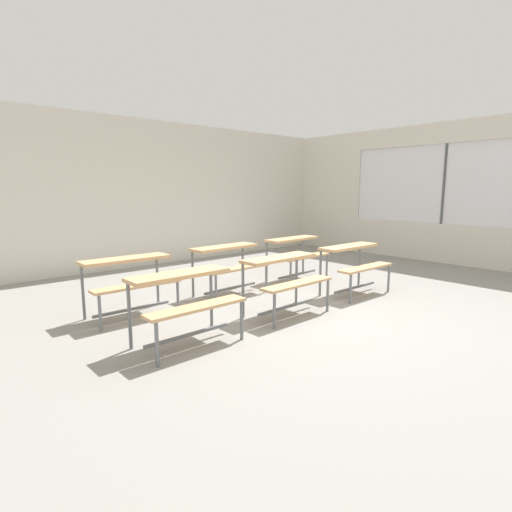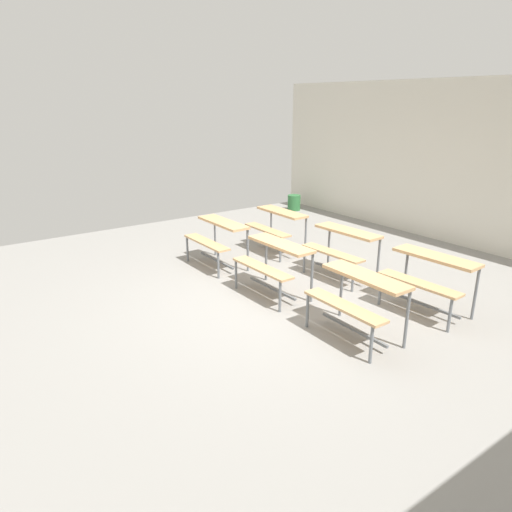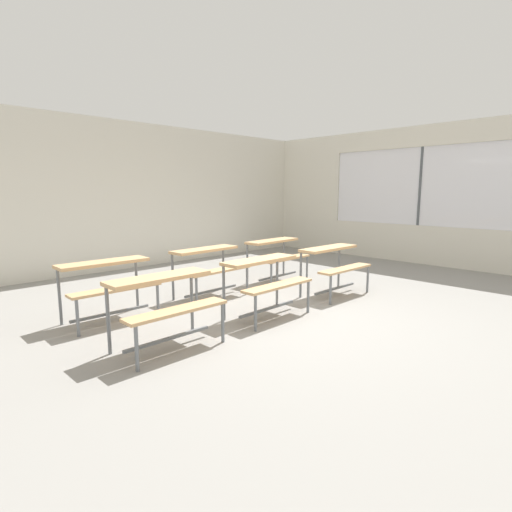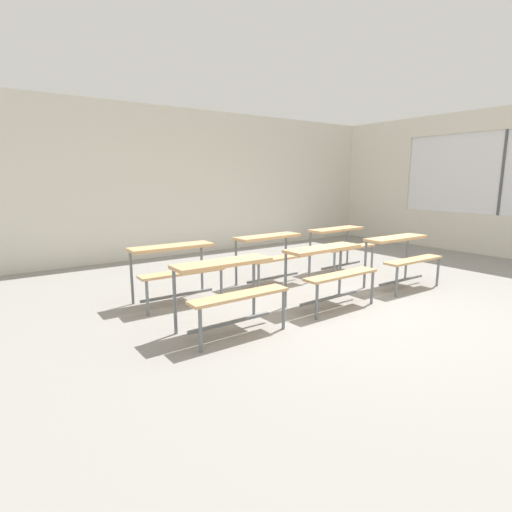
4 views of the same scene
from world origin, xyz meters
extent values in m
cube|color=gray|center=(0.00, 0.00, -0.03)|extent=(10.00, 9.00, 0.05)
cube|color=silver|center=(0.00, 4.50, 1.50)|extent=(10.00, 0.12, 3.00)
cube|color=silver|center=(5.00, 0.00, 0.42)|extent=(0.12, 9.00, 0.85)
cube|color=silver|center=(5.00, 0.00, 2.77)|extent=(0.12, 9.00, 0.45)
cube|color=silver|center=(5.00, 3.55, 1.70)|extent=(0.12, 1.90, 1.70)
cube|color=white|center=(5.00, 0.50, 1.70)|extent=(0.02, 4.20, 1.70)
cube|color=#4C5156|center=(5.00, 0.50, 1.70)|extent=(0.06, 0.05, 1.70)
cube|color=tan|center=(-1.70, 0.26, 0.72)|extent=(1.10, 0.33, 0.04)
cube|color=tan|center=(-1.70, -0.06, 0.44)|extent=(1.10, 0.23, 0.03)
cylinder|color=slate|center=(-2.20, 0.40, 0.36)|extent=(0.04, 0.04, 0.72)
cylinder|color=slate|center=(-1.20, 0.40, 0.36)|extent=(0.04, 0.04, 0.72)
cylinder|color=slate|center=(-2.20, -0.15, 0.22)|extent=(0.04, 0.04, 0.44)
cylinder|color=slate|center=(-1.20, -0.15, 0.22)|extent=(0.04, 0.04, 0.44)
cube|color=slate|center=(-1.70, 0.12, 0.10)|extent=(1.00, 0.04, 0.03)
cube|color=tan|center=(-0.21, 0.28, 0.72)|extent=(1.11, 0.34, 0.04)
cube|color=tan|center=(-0.21, -0.04, 0.44)|extent=(1.10, 0.24, 0.03)
cylinder|color=slate|center=(-0.72, 0.41, 0.36)|extent=(0.04, 0.04, 0.72)
cylinder|color=slate|center=(0.28, 0.43, 0.36)|extent=(0.04, 0.04, 0.72)
cylinder|color=slate|center=(-0.70, -0.14, 0.22)|extent=(0.04, 0.04, 0.44)
cylinder|color=slate|center=(0.30, -0.12, 0.22)|extent=(0.04, 0.04, 0.44)
cube|color=slate|center=(-0.21, 0.14, 0.10)|extent=(1.00, 0.05, 0.03)
cube|color=tan|center=(1.32, 0.29, 0.72)|extent=(1.10, 0.33, 0.04)
cube|color=tan|center=(1.32, -0.03, 0.44)|extent=(1.10, 0.23, 0.03)
cylinder|color=slate|center=(0.82, 0.44, 0.36)|extent=(0.04, 0.04, 0.72)
cylinder|color=slate|center=(1.82, 0.42, 0.36)|extent=(0.04, 0.04, 0.72)
cylinder|color=slate|center=(0.82, -0.11, 0.22)|extent=(0.04, 0.04, 0.44)
cylinder|color=slate|center=(1.82, -0.13, 0.22)|extent=(0.04, 0.04, 0.44)
cube|color=slate|center=(1.32, 0.15, 0.10)|extent=(1.00, 0.04, 0.03)
cube|color=tan|center=(-1.73, 1.51, 0.72)|extent=(1.10, 0.33, 0.04)
cube|color=tan|center=(-1.74, 1.19, 0.44)|extent=(1.10, 0.23, 0.03)
cylinder|color=slate|center=(-2.23, 1.66, 0.36)|extent=(0.04, 0.04, 0.72)
cylinder|color=slate|center=(-1.23, 1.65, 0.36)|extent=(0.04, 0.04, 0.72)
cylinder|color=slate|center=(-2.24, 1.11, 0.22)|extent=(0.04, 0.04, 0.44)
cylinder|color=slate|center=(-1.24, 1.10, 0.22)|extent=(0.04, 0.04, 0.44)
cube|color=slate|center=(-1.73, 1.37, 0.10)|extent=(1.00, 0.04, 0.03)
cube|color=tan|center=(-0.15, 1.53, 0.72)|extent=(1.11, 0.37, 0.04)
cube|color=tan|center=(-0.13, 1.21, 0.44)|extent=(1.11, 0.27, 0.03)
cylinder|color=slate|center=(-0.65, 1.65, 0.36)|extent=(0.04, 0.04, 0.72)
cylinder|color=slate|center=(0.35, 1.69, 0.36)|extent=(0.04, 0.04, 0.72)
cylinder|color=slate|center=(-0.63, 1.10, 0.22)|extent=(0.04, 0.04, 0.44)
cylinder|color=slate|center=(0.37, 1.14, 0.22)|extent=(0.04, 0.04, 0.44)
cube|color=slate|center=(-0.14, 1.39, 0.10)|extent=(1.00, 0.07, 0.03)
cube|color=tan|center=(1.37, 1.54, 0.72)|extent=(1.11, 0.37, 0.04)
cube|color=tan|center=(1.38, 1.22, 0.44)|extent=(1.11, 0.27, 0.03)
cylinder|color=slate|center=(0.86, 1.66, 0.36)|extent=(0.04, 0.04, 0.72)
cylinder|color=slate|center=(1.86, 1.70, 0.36)|extent=(0.04, 0.04, 0.72)
cylinder|color=slate|center=(0.89, 1.11, 0.22)|extent=(0.04, 0.04, 0.44)
cylinder|color=slate|center=(1.89, 1.15, 0.22)|extent=(0.04, 0.04, 0.44)
cube|color=slate|center=(1.38, 1.40, 0.10)|extent=(1.00, 0.08, 0.03)
camera|label=1|loc=(-3.80, -3.30, 1.60)|focal=28.00mm
camera|label=2|loc=(4.59, -3.57, 2.61)|focal=32.66mm
camera|label=3|loc=(-3.80, -3.30, 1.60)|focal=28.00mm
camera|label=4|loc=(-3.80, -3.30, 1.60)|focal=28.00mm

